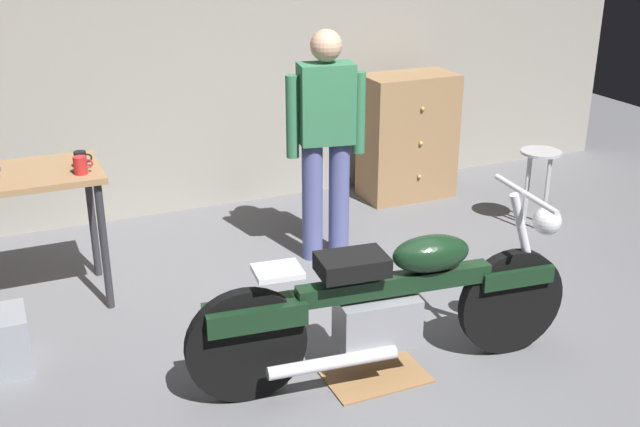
# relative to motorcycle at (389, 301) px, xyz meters

# --- Properties ---
(ground_plane) EXTENTS (12.00, 12.00, 0.00)m
(ground_plane) POSITION_rel_motorcycle_xyz_m (-0.04, 0.16, -0.45)
(ground_plane) COLOR slate
(back_wall) EXTENTS (8.00, 0.12, 3.10)m
(back_wall) POSITION_rel_motorcycle_xyz_m (-0.04, 2.96, 1.10)
(back_wall) COLOR gray
(back_wall) RESTS_ON ground_plane
(motorcycle) EXTENTS (2.19, 0.60, 1.00)m
(motorcycle) POSITION_rel_motorcycle_xyz_m (0.00, 0.00, 0.00)
(motorcycle) COLOR black
(motorcycle) RESTS_ON ground_plane
(person_standing) EXTENTS (0.56, 0.28, 1.67)m
(person_standing) POSITION_rel_motorcycle_xyz_m (0.32, 1.56, 0.48)
(person_standing) COLOR #525891
(person_standing) RESTS_ON ground_plane
(shop_stool) EXTENTS (0.32, 0.32, 0.64)m
(shop_stool) POSITION_rel_motorcycle_xyz_m (2.11, 1.41, 0.05)
(shop_stool) COLOR #B2B2B7
(shop_stool) RESTS_ON ground_plane
(wooden_dresser) EXTENTS (0.80, 0.47, 1.10)m
(wooden_dresser) POSITION_rel_motorcycle_xyz_m (1.51, 2.46, 0.10)
(wooden_dresser) COLOR #99724C
(wooden_dresser) RESTS_ON ground_plane
(drip_tray) EXTENTS (0.56, 0.40, 0.01)m
(drip_tray) POSITION_rel_motorcycle_xyz_m (-0.08, 0.00, -0.44)
(drip_tray) COLOR olive
(drip_tray) RESTS_ON ground_plane
(mug_red_diner) EXTENTS (0.12, 0.08, 0.11)m
(mug_red_diner) POSITION_rel_motorcycle_xyz_m (-1.37, 1.48, 0.51)
(mug_red_diner) COLOR red
(mug_red_diner) RESTS_ON workbench
(mug_black_matte) EXTENTS (0.11, 0.08, 0.11)m
(mug_black_matte) POSITION_rel_motorcycle_xyz_m (-1.35, 1.60, 0.50)
(mug_black_matte) COLOR black
(mug_black_matte) RESTS_ON workbench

